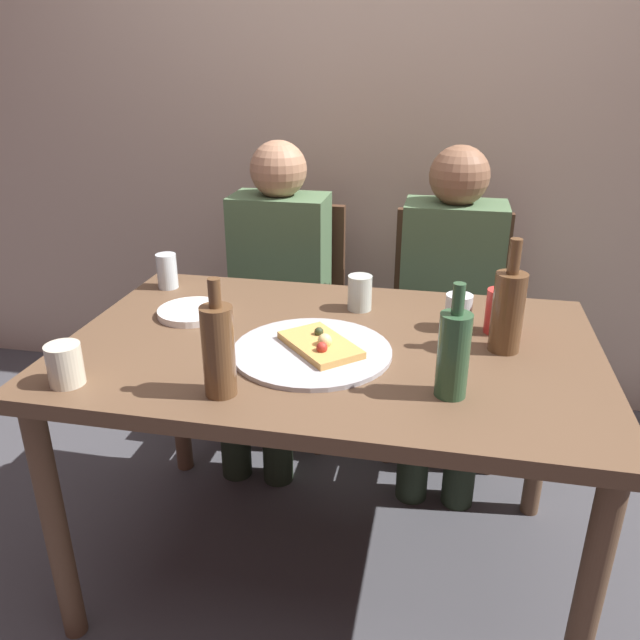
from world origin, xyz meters
name	(u,v)px	position (x,y,z in m)	size (l,w,h in m)	color
ground_plane	(329,563)	(0.00, 0.00, 0.00)	(8.00, 8.00, 0.00)	#424247
back_wall	(387,95)	(0.00, 1.21, 1.30)	(6.00, 0.10, 2.60)	#BCA893
dining_table	(330,371)	(0.00, 0.00, 0.67)	(1.38, 0.88, 0.76)	brown
pizza_tray	(312,351)	(-0.03, -0.08, 0.76)	(0.40, 0.40, 0.01)	#ADADB2
pizza_slice_last	(321,344)	(-0.01, -0.07, 0.78)	(0.24, 0.25, 0.05)	tan
wine_bottle	(508,309)	(0.44, 0.04, 0.87)	(0.08, 0.08, 0.29)	brown
beer_bottle	(453,353)	(0.31, -0.22, 0.86)	(0.07, 0.07, 0.26)	#2D5133
water_bottle	(218,349)	(-0.19, -0.31, 0.87)	(0.07, 0.07, 0.27)	brown
tumbler_near	(65,365)	(-0.55, -0.34, 0.81)	(0.08, 0.08, 0.10)	beige
tumbler_far	(360,293)	(0.04, 0.24, 0.81)	(0.07, 0.07, 0.10)	#B7C6BC
wine_glass	(167,271)	(-0.59, 0.31, 0.81)	(0.06, 0.06, 0.11)	silver
short_glass	(458,312)	(0.32, 0.16, 0.81)	(0.07, 0.07, 0.10)	silver
soda_can	(498,311)	(0.43, 0.15, 0.82)	(0.07, 0.07, 0.12)	red
plate_stack	(192,312)	(-0.43, 0.10, 0.77)	(0.20, 0.20, 0.02)	white
chair_left	(286,304)	(-0.34, 0.84, 0.51)	(0.44, 0.44, 0.90)	#472D1E
chair_right	(447,316)	(0.31, 0.84, 0.51)	(0.44, 0.44, 0.90)	#472D1E
guest_in_sweater	(275,287)	(-0.34, 0.69, 0.64)	(0.36, 0.56, 1.17)	#4C6B47
guest_in_beanie	(449,299)	(0.31, 0.69, 0.64)	(0.36, 0.56, 1.17)	#4C6B47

